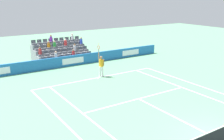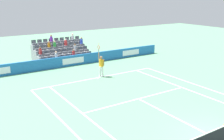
# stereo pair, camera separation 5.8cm
# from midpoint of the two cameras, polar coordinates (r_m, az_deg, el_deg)

# --- Properties ---
(line_baseline) EXTENTS (10.97, 0.10, 0.01)m
(line_baseline) POSITION_cam_midpoint_polar(r_m,az_deg,el_deg) (21.67, -3.35, -1.70)
(line_baseline) COLOR white
(line_baseline) RESTS_ON ground
(line_service) EXTENTS (8.23, 0.10, 0.01)m
(line_service) POSITION_cam_midpoint_polar(r_m,az_deg,el_deg) (17.39, 5.74, -6.28)
(line_service) COLOR white
(line_service) RESTS_ON ground
(line_centre_service) EXTENTS (0.10, 6.40, 0.01)m
(line_centre_service) POSITION_cam_midpoint_polar(r_m,az_deg,el_deg) (15.26, 13.37, -9.96)
(line_centre_service) COLOR white
(line_centre_service) RESTS_ON ground
(line_singles_sideline_left) EXTENTS (0.10, 11.89, 0.01)m
(line_singles_sideline_left) POSITION_cam_midpoint_polar(r_m,az_deg,el_deg) (14.98, -5.72, -10.09)
(line_singles_sideline_left) COLOR white
(line_singles_sideline_left) RESTS_ON ground
(line_singles_sideline_right) EXTENTS (0.10, 11.89, 0.01)m
(line_singles_sideline_right) POSITION_cam_midpoint_polar(r_m,az_deg,el_deg) (19.81, 15.94, -4.03)
(line_singles_sideline_right) COLOR white
(line_singles_sideline_right) RESTS_ON ground
(line_doubles_sideline_left) EXTENTS (0.10, 11.89, 0.01)m
(line_doubles_sideline_left) POSITION_cam_midpoint_polar(r_m,az_deg,el_deg) (14.48, -10.63, -11.27)
(line_doubles_sideline_left) COLOR white
(line_doubles_sideline_left) RESTS_ON ground
(line_doubles_sideline_right) EXTENTS (0.10, 11.89, 0.01)m
(line_doubles_sideline_right) POSITION_cam_midpoint_polar(r_m,az_deg,el_deg) (20.82, 18.44, -3.27)
(line_doubles_sideline_right) COLOR white
(line_doubles_sideline_right) RESTS_ON ground
(line_centre_mark) EXTENTS (0.10, 0.20, 0.01)m
(line_centre_mark) POSITION_cam_midpoint_polar(r_m,az_deg,el_deg) (21.59, -3.22, -1.77)
(line_centre_mark) COLOR white
(line_centre_mark) RESTS_ON ground
(sponsor_barrier) EXTENTS (20.95, 0.22, 1.01)m
(sponsor_barrier) POSITION_cam_midpoint_polar(r_m,az_deg,el_deg) (25.62, -8.67, 2.08)
(sponsor_barrier) COLOR #1E66AD
(sponsor_barrier) RESTS_ON ground
(tennis_player) EXTENTS (0.53, 0.37, 2.85)m
(tennis_player) POSITION_cam_midpoint_polar(r_m,az_deg,el_deg) (21.66, -2.49, 1.02)
(tennis_player) COLOR white
(tennis_player) RESTS_ON ground
(stadium_stand) EXTENTS (5.58, 3.80, 2.58)m
(stadium_stand) POSITION_cam_midpoint_polar(r_m,az_deg,el_deg) (28.22, -11.18, 3.61)
(stadium_stand) COLOR gray
(stadium_stand) RESTS_ON ground
(loose_tennis_ball) EXTENTS (0.07, 0.07, 0.07)m
(loose_tennis_ball) POSITION_cam_midpoint_polar(r_m,az_deg,el_deg) (15.18, 23.26, -10.90)
(loose_tennis_ball) COLOR #D1E533
(loose_tennis_ball) RESTS_ON ground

